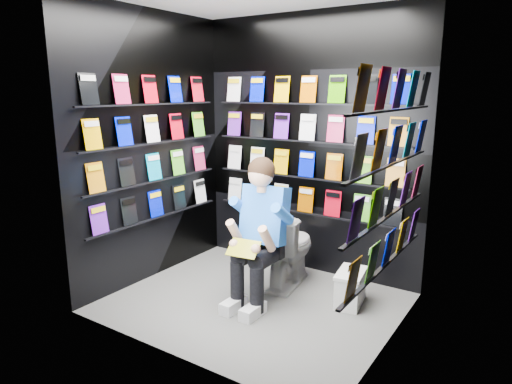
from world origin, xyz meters
The scene contains 13 objects.
floor centered at (0.00, 0.00, 0.00)m, with size 2.40×2.40×0.00m, color #585755.
wall_back centered at (0.00, 1.00, 1.30)m, with size 2.40×0.04×2.60m, color black.
wall_front centered at (0.00, -1.00, 1.30)m, with size 2.40×0.04×2.60m, color black.
wall_left centered at (-1.20, 0.00, 1.30)m, with size 0.04×2.00×2.60m, color black.
wall_right centered at (1.20, 0.00, 1.30)m, with size 0.04×2.00×2.60m, color black.
comics_back centered at (0.00, 0.97, 1.31)m, with size 2.10×0.06×1.37m, color #BC1F53, non-canonical shape.
comics_left centered at (-1.17, 0.00, 1.31)m, with size 0.06×1.70×1.37m, color #BC1F53, non-canonical shape.
comics_right centered at (1.17, 0.00, 1.31)m, with size 0.06×1.70×1.37m, color #BC1F53, non-canonical shape.
toilet centered at (0.04, 0.52, 0.37)m, with size 0.42×0.75×0.73m, color silver.
longbox centered at (0.72, 0.45, 0.14)m, with size 0.20×0.37×0.28m, color white.
longbox_lid centered at (0.72, 0.45, 0.29)m, with size 0.22×0.39×0.03m, color white.
reader centered at (0.04, 0.14, 0.77)m, with size 0.52×0.77×1.41m, color blue, non-canonical shape.
held_comic centered at (0.04, -0.21, 0.58)m, with size 0.26×0.01×0.18m, color #3A9428.
Camera 1 is at (2.08, -3.12, 1.85)m, focal length 32.00 mm.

